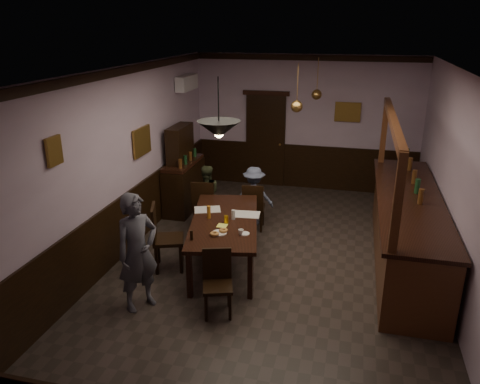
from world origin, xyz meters
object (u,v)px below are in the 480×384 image
(chair_far_left, at_px, (204,203))
(pendant_brass_far, at_px, (317,95))
(sideboard, at_px, (183,177))
(soda_can, at_px, (226,219))
(coffee_cup, at_px, (241,232))
(person_standing, at_px, (138,252))
(chair_side, at_px, (163,235))
(pendant_iron, at_px, (219,129))
(chair_far_right, at_px, (253,205))
(person_seated_right, at_px, (254,196))
(chair_near, at_px, (217,279))
(dining_table, at_px, (224,223))
(pendant_brass_mid, at_px, (297,107))
(bar_counter, at_px, (406,227))
(person_seated_left, at_px, (206,195))

(chair_far_left, height_order, pendant_brass_far, pendant_brass_far)
(sideboard, distance_m, pendant_brass_far, 3.10)
(soda_can, bearing_deg, coffee_cup, -48.86)
(person_standing, bearing_deg, coffee_cup, -16.39)
(chair_side, xyz_separation_m, pendant_iron, (1.04, -0.38, 1.77))
(chair_far_right, xyz_separation_m, person_seated_right, (-0.05, 0.27, 0.07))
(pendant_brass_far, bearing_deg, chair_side, -120.45)
(chair_side, height_order, pendant_iron, pendant_iron)
(chair_side, bearing_deg, chair_far_left, -25.73)
(person_standing, distance_m, pendant_iron, 1.91)
(chair_far_right, xyz_separation_m, pendant_brass_far, (0.91, 1.56, 1.81))
(pendant_iron, bearing_deg, chair_near, -78.80)
(chair_far_right, height_order, coffee_cup, chair_far_right)
(dining_table, xyz_separation_m, pendant_brass_far, (1.07, 2.90, 1.61))
(pendant_brass_mid, bearing_deg, dining_table, -121.13)
(pendant_iron, height_order, pendant_brass_mid, same)
(soda_can, bearing_deg, dining_table, 118.12)
(dining_table, height_order, chair_far_right, chair_far_right)
(person_seated_right, bearing_deg, pendant_brass_far, -129.63)
(coffee_cup, relative_size, bar_counter, 0.02)
(coffee_cup, bearing_deg, pendant_brass_mid, 63.74)
(sideboard, bearing_deg, person_seated_right, -15.27)
(person_standing, relative_size, pendant_brass_mid, 2.00)
(person_standing, bearing_deg, pendant_iron, -20.94)
(chair_far_right, distance_m, person_standing, 2.95)
(chair_far_right, distance_m, chair_side, 2.03)
(person_standing, bearing_deg, dining_table, 5.83)
(dining_table, height_order, person_standing, person_standing)
(dining_table, distance_m, chair_near, 1.34)
(coffee_cup, distance_m, soda_can, 0.48)
(person_seated_right, relative_size, sideboard, 0.65)
(dining_table, distance_m, person_seated_right, 1.62)
(dining_table, height_order, person_seated_right, person_seated_right)
(chair_far_right, xyz_separation_m, bar_counter, (2.60, -0.59, 0.10))
(pendant_brass_mid, bearing_deg, bar_counter, -20.16)
(dining_table, xyz_separation_m, person_seated_right, (0.12, 1.61, -0.12))
(dining_table, height_order, coffee_cup, coffee_cup)
(person_standing, bearing_deg, chair_side, 39.56)
(chair_far_left, height_order, sideboard, sideboard)
(dining_table, xyz_separation_m, chair_near, (0.27, -1.30, -0.21))
(chair_near, distance_m, person_standing, 1.10)
(chair_far_right, distance_m, sideboard, 1.76)
(chair_far_right, bearing_deg, person_seated_left, -10.41)
(person_standing, height_order, pendant_iron, pendant_iron)
(chair_near, distance_m, pendant_iron, 1.94)
(person_seated_left, xyz_separation_m, pendant_iron, (0.93, -2.20, 1.77))
(sideboard, bearing_deg, chair_near, -62.86)
(chair_near, bearing_deg, pendant_brass_far, 61.05)
(bar_counter, bearing_deg, pendant_brass_far, 128.15)
(coffee_cup, relative_size, soda_can, 0.67)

